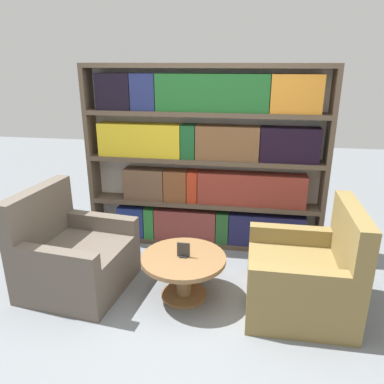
# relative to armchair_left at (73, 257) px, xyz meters

# --- Properties ---
(ground_plane) EXTENTS (14.00, 14.00, 0.00)m
(ground_plane) POSITION_rel_armchair_left_xyz_m (1.10, -0.29, -0.31)
(ground_plane) COLOR slate
(bookshelf) EXTENTS (2.66, 0.30, 2.04)m
(bookshelf) POSITION_rel_armchair_left_xyz_m (1.13, 1.11, 0.71)
(bookshelf) COLOR silver
(bookshelf) RESTS_ON ground_plane
(armchair_left) EXTENTS (0.98, 0.99, 0.96)m
(armchair_left) POSITION_rel_armchair_left_xyz_m (0.00, 0.00, 0.00)
(armchair_left) COLOR brown
(armchair_left) RESTS_ON ground_plane
(armchair_right) EXTENTS (0.88, 0.89, 0.96)m
(armchair_right) POSITION_rel_armchair_left_xyz_m (2.13, -0.01, 0.00)
(armchair_right) COLOR olive
(armchair_right) RESTS_ON ground_plane
(coffee_table) EXTENTS (0.76, 0.76, 0.41)m
(coffee_table) POSITION_rel_armchair_left_xyz_m (1.06, -0.00, -0.02)
(coffee_table) COLOR brown
(coffee_table) RESTS_ON ground_plane
(table_sign) EXTENTS (0.11, 0.06, 0.14)m
(table_sign) POSITION_rel_armchair_left_xyz_m (1.06, -0.00, 0.16)
(table_sign) COLOR black
(table_sign) RESTS_ON coffee_table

